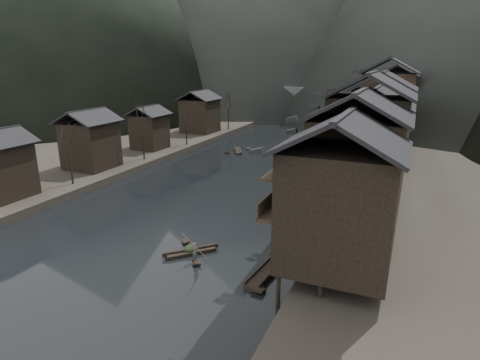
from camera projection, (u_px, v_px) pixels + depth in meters
The scene contains 12 objects.
water at pixel (179, 220), 41.40m from camera, with size 300.00×300.00×0.00m, color black.
left_bank at pixel (139, 130), 89.66m from camera, with size 40.00×200.00×1.20m, color #2D2823.
stilt_houses at pixel (380, 118), 49.45m from camera, with size 9.00×67.60×16.39m.
left_houses at pixel (135, 125), 65.21m from camera, with size 8.10×53.20×8.73m.
bare_trees at pixel (129, 126), 58.52m from camera, with size 3.93×62.18×7.86m.
moored_sampans at pixel (342, 168), 60.32m from camera, with size 3.30×74.08×0.47m.
midriver_boats at pixel (281, 143), 77.67m from camera, with size 14.57×23.94×0.44m.
stone_bridge at pixel (326, 103), 103.15m from camera, with size 40.00×6.00×9.00m.
hero_sampan at pixel (191, 251), 34.15m from camera, with size 3.77×3.99×0.43m.
cargo_heap at pixel (190, 245), 34.19m from camera, with size 1.03×1.35×0.62m, color black.
boatman at pixel (195, 249), 32.37m from camera, with size 0.58×0.38×1.58m, color #4F4E51.
bamboo_pole at pixel (196, 221), 31.59m from camera, with size 0.06×0.06×4.13m, color #8C7A51.
Camera 1 is at (21.10, -32.73, 15.96)m, focal length 30.00 mm.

